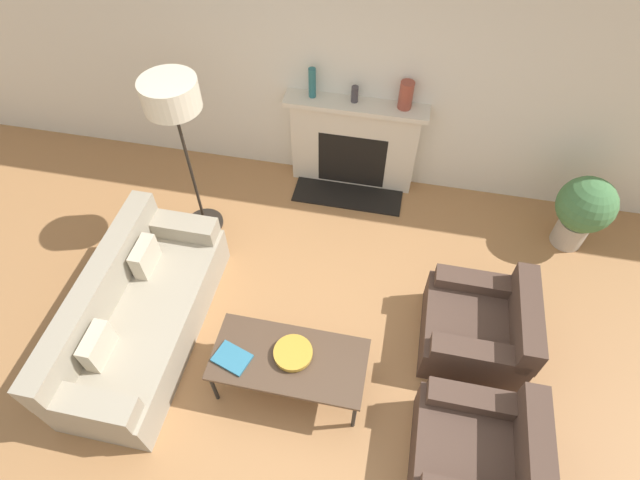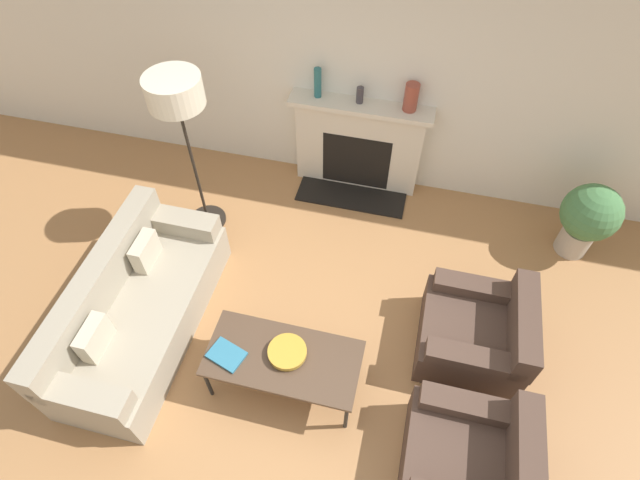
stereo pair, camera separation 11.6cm
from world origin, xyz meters
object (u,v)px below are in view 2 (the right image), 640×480
object	(u,v)px
bowl	(287,352)
mantel_vase_left	(318,83)
coffee_table	(283,359)
mantel_vase_center_left	(360,95)
fireplace	(358,146)
book	(227,355)
armchair_near	(470,463)
floor_lamp	(177,103)
armchair_far	(477,333)
potted_plant	(589,217)
couch	(137,309)
mantel_vase_center_right	(411,97)

from	to	relation	value
bowl	mantel_vase_left	world-z (taller)	mantel_vase_left
coffee_table	mantel_vase_center_left	xyz separation A→B (m)	(0.08, 2.56, 0.74)
fireplace	mantel_vase_left	size ratio (longest dim) A/B	4.71
coffee_table	book	size ratio (longest dim) A/B	3.79
armchair_near	coffee_table	distance (m)	1.57
floor_lamp	mantel_vase_left	bearing A→B (deg)	45.17
armchair_near	armchair_far	distance (m)	1.08
book	fireplace	bearing A→B (deg)	96.13
book	floor_lamp	size ratio (longest dim) A/B	0.18
fireplace	mantel_vase_center_left	size ratio (longest dim) A/B	8.71
armchair_near	potted_plant	size ratio (longest dim) A/B	1.04
floor_lamp	mantel_vase_left	xyz separation A→B (m)	(0.99, 0.99, -0.28)
armchair_near	floor_lamp	distance (m)	3.68
bowl	book	xyz separation A→B (m)	(-0.46, -0.13, -0.02)
mantel_vase_left	potted_plant	world-z (taller)	mantel_vase_left
armchair_far	mantel_vase_center_left	bearing A→B (deg)	-142.39
fireplace	book	bearing A→B (deg)	-101.60
couch	bowl	world-z (taller)	couch
coffee_table	potted_plant	bearing A→B (deg)	40.38
armchair_near	bowl	bearing A→B (deg)	-105.81
book	mantel_vase_center_right	distance (m)	2.93
couch	floor_lamp	bearing A→B (deg)	-2.95
armchair_near	mantel_vase_center_right	world-z (taller)	mantel_vase_center_right
coffee_table	floor_lamp	world-z (taller)	floor_lamp
couch	armchair_near	xyz separation A→B (m)	(2.92, -0.59, -0.03)
armchair_far	mantel_vase_center_left	distance (m)	2.52
floor_lamp	mantel_vase_center_left	xyz separation A→B (m)	(1.42, 0.99, -0.35)
bowl	mantel_vase_center_left	distance (m)	2.61
armchair_near	potted_plant	bearing A→B (deg)	159.19
coffee_table	book	xyz separation A→B (m)	(-0.44, -0.09, 0.04)
armchair_near	bowl	distance (m)	1.56
coffee_table	armchair_far	bearing A→B (deg)	24.56
coffee_table	book	bearing A→B (deg)	-168.27
couch	potted_plant	world-z (taller)	potted_plant
mantel_vase_center_right	bowl	bearing A→B (deg)	-102.37
book	potted_plant	world-z (taller)	potted_plant
bowl	armchair_far	bearing A→B (deg)	23.82
couch	armchair_far	distance (m)	2.96
coffee_table	mantel_vase_left	distance (m)	2.71
mantel_vase_center_left	floor_lamp	bearing A→B (deg)	-144.97
floor_lamp	mantel_vase_center_right	world-z (taller)	floor_lamp
book	floor_lamp	distance (m)	2.15
fireplace	mantel_vase_center_left	bearing A→B (deg)	148.85
armchair_near	mantel_vase_left	bearing A→B (deg)	-147.63
coffee_table	mantel_vase_center_right	size ratio (longest dim) A/B	4.32
armchair_near	armchair_far	bearing A→B (deg)	180.00
bowl	potted_plant	distance (m)	3.18
floor_lamp	mantel_vase_center_left	size ratio (longest dim) A/B	10.45
bowl	mantel_vase_left	size ratio (longest dim) A/B	0.99
armchair_far	book	xyz separation A→B (m)	(-1.95, -0.78, 0.20)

